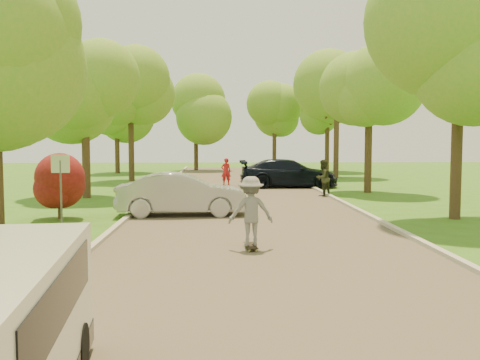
{
  "coord_description": "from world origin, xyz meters",
  "views": [
    {
      "loc": [
        -1.01,
        -12.29,
        2.61
      ],
      "look_at": [
        -0.33,
        5.21,
        1.3
      ],
      "focal_mm": 40.0,
      "sensor_mm": 36.0,
      "label": 1
    }
  ],
  "objects": [
    {
      "name": "street_sign",
      "position": [
        -5.8,
        4.0,
        1.56
      ],
      "size": [
        0.55,
        0.06,
        2.17
      ],
      "color": "#59595E",
      "rests_on": "ground"
    },
    {
      "name": "tree_l_far",
      "position": [
        -6.39,
        22.0,
        5.47
      ],
      "size": [
        4.92,
        4.8,
        7.79
      ],
      "color": "#382619",
      "rests_on": "ground"
    },
    {
      "name": "tree_r_far",
      "position": [
        7.23,
        24.0,
        5.83
      ],
      "size": [
        5.33,
        5.2,
        8.34
      ],
      "color": "#382619",
      "rests_on": "ground"
    },
    {
      "name": "person_striped",
      "position": [
        -0.62,
        18.53,
        0.79
      ],
      "size": [
        0.63,
        0.47,
        1.58
      ],
      "primitive_type": "imported",
      "rotation": [
        0.0,
        0.0,
        3.32
      ],
      "color": "red",
      "rests_on": "ground"
    },
    {
      "name": "tree_l_midb",
      "position": [
        -6.81,
        12.0,
        4.59
      ],
      "size": [
        4.3,
        4.2,
        6.62
      ],
      "color": "#382619",
      "rests_on": "ground"
    },
    {
      "name": "tree_r_midb",
      "position": [
        6.6,
        14.0,
        4.88
      ],
      "size": [
        4.51,
        4.4,
        7.01
      ],
      "color": "#382619",
      "rests_on": "ground"
    },
    {
      "name": "person_olive",
      "position": [
        3.8,
        12.27,
        0.85
      ],
      "size": [
        1.05,
        1.03,
        1.7
      ],
      "primitive_type": "imported",
      "rotation": [
        0.0,
        0.0,
        3.86
      ],
      "color": "#2B2E1C",
      "rests_on": "ground"
    },
    {
      "name": "red_shrub",
      "position": [
        -6.3,
        5.5,
        1.1
      ],
      "size": [
        1.7,
        1.7,
        1.95
      ],
      "color": "#382619",
      "rests_on": "ground"
    },
    {
      "name": "tree_bg_a",
      "position": [
        -8.78,
        30.0,
        5.31
      ],
      "size": [
        5.12,
        5.0,
        7.72
      ],
      "color": "#382619",
      "rests_on": "ground"
    },
    {
      "name": "curb_left",
      "position": [
        -4.05,
        8.0,
        0.06
      ],
      "size": [
        0.18,
        60.0,
        0.12
      ],
      "primitive_type": "cube",
      "color": "#B2AD9E",
      "rests_on": "ground"
    },
    {
      "name": "curb_right",
      "position": [
        4.05,
        8.0,
        0.06
      ],
      "size": [
        0.18,
        60.0,
        0.12
      ],
      "primitive_type": "cube",
      "color": "#B2AD9E",
      "rests_on": "ground"
    },
    {
      "name": "tree_bg_c",
      "position": [
        -2.79,
        34.0,
        5.02
      ],
      "size": [
        4.92,
        4.8,
        7.33
      ],
      "color": "#382619",
      "rests_on": "ground"
    },
    {
      "name": "dark_sedan",
      "position": [
        2.81,
        16.95,
        0.78
      ],
      "size": [
        5.39,
        2.22,
        1.56
      ],
      "primitive_type": "imported",
      "rotation": [
        0.0,
        0.0,
        1.58
      ],
      "color": "black",
      "rests_on": "ground"
    },
    {
      "name": "road",
      "position": [
        0.0,
        8.0,
        0.01
      ],
      "size": [
        8.0,
        60.0,
        0.01
      ],
      "primitive_type": "cube",
      "color": "#4C4438",
      "rests_on": "ground"
    },
    {
      "name": "tree_bg_b",
      "position": [
        8.22,
        32.0,
        5.54
      ],
      "size": [
        5.12,
        5.0,
        7.95
      ],
      "color": "#382619",
      "rests_on": "ground"
    },
    {
      "name": "silver_sedan",
      "position": [
        -2.3,
        6.18,
        0.74
      ],
      "size": [
        4.56,
        1.77,
        1.48
      ],
      "primitive_type": "imported",
      "rotation": [
        0.0,
        0.0,
        1.62
      ],
      "color": "#A1A1A6",
      "rests_on": "ground"
    },
    {
      "name": "skateboarder",
      "position": [
        -0.26,
        0.29,
        0.93
      ],
      "size": [
        1.11,
        0.7,
        1.65
      ],
      "primitive_type": "imported",
      "rotation": [
        0.0,
        0.0,
        3.23
      ],
      "color": "slate",
      "rests_on": "longboard"
    },
    {
      "name": "tree_bg_d",
      "position": [
        4.22,
        36.0,
        5.31
      ],
      "size": [
        5.12,
        5.0,
        7.72
      ],
      "color": "#382619",
      "rests_on": "ground"
    },
    {
      "name": "tree_r_mida",
      "position": [
        7.02,
        5.0,
        5.54
      ],
      "size": [
        5.13,
        5.0,
        7.95
      ],
      "color": "#382619",
      "rests_on": "ground"
    },
    {
      "name": "longboard",
      "position": [
        -0.26,
        0.29,
        0.09
      ],
      "size": [
        0.31,
        0.86,
        0.1
      ],
      "rotation": [
        0.0,
        0.0,
        3.23
      ],
      "color": "black",
      "rests_on": "ground"
    },
    {
      "name": "ground",
      "position": [
        0.0,
        0.0,
        0.0
      ],
      "size": [
        100.0,
        100.0,
        0.0
      ],
      "primitive_type": "plane",
      "color": "#3A6417",
      "rests_on": "ground"
    }
  ]
}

